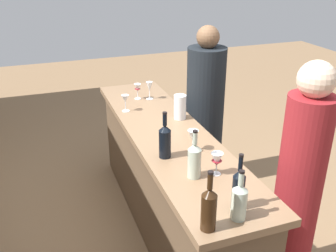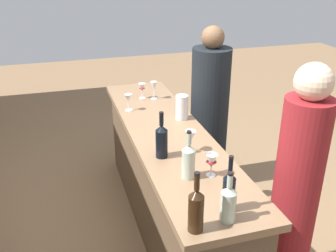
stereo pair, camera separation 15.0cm
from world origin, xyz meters
name	(u,v)px [view 1 (the left image)]	position (x,y,z in m)	size (l,w,h in m)	color
ground_plane	(168,226)	(0.00, 0.00, 0.00)	(12.00, 12.00, 0.00)	#846647
bar_counter	(168,181)	(0.00, 0.00, 0.46)	(2.50, 0.59, 0.91)	brown
wine_bottle_leftmost_amber_brown	(209,208)	(-1.15, 0.20, 1.04)	(0.08, 0.08, 0.34)	#331E0F
wine_bottle_second_left_clear_pale	(239,201)	(-1.13, 0.02, 1.02)	(0.08, 0.08, 0.29)	#B7C6B2
wine_bottle_center_near_black	(238,188)	(-1.05, -0.02, 1.04)	(0.07, 0.07, 0.33)	black
wine_bottle_second_right_clear_pale	(194,160)	(-0.67, 0.07, 1.04)	(0.08, 0.08, 0.32)	#B7C6B2
wine_bottle_rightmost_near_black	(165,140)	(-0.37, 0.16, 1.04)	(0.08, 0.08, 0.33)	black
wine_glass_near_left	(149,87)	(0.75, -0.09, 1.03)	(0.07, 0.07, 0.17)	white
wine_glass_near_center	(217,160)	(-0.69, -0.07, 1.01)	(0.08, 0.08, 0.15)	white
wine_glass_near_right	(193,136)	(-0.35, -0.06, 1.03)	(0.08, 0.08, 0.16)	white
wine_glass_far_left	(138,88)	(0.79, 0.02, 1.02)	(0.07, 0.07, 0.15)	white
wine_glass_far_center	(125,100)	(0.53, 0.20, 1.02)	(0.07, 0.07, 0.15)	white
water_pitcher	(180,107)	(0.22, -0.18, 1.02)	(0.10, 0.10, 0.21)	silver
person_left_guest	(205,115)	(0.60, -0.60, 0.74)	(0.44, 0.44, 1.60)	black
person_center_guest	(299,187)	(-0.82, -0.63, 0.77)	(0.31, 0.31, 1.63)	maroon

